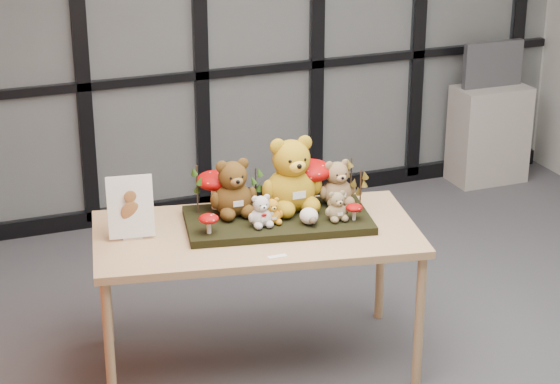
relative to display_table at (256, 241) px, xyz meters
name	(u,v)px	position (x,y,z in m)	size (l,w,h in m)	color
floor	(412,357)	(0.83, -0.27, -0.73)	(5.00, 5.00, 0.00)	#535358
room_shell	(428,64)	(0.83, -0.27, 0.95)	(5.00, 5.00, 5.00)	#B5B2AA
glass_partition	(260,20)	(0.83, 2.20, 0.69)	(4.90, 0.06, 2.78)	#2D383F
display_table	(256,241)	(0.00, 0.00, 0.00)	(1.83, 1.15, 0.80)	tan
diorama_tray	(278,220)	(0.14, 0.04, 0.09)	(0.98, 0.49, 0.04)	black
bear_pooh_yellow	(291,170)	(0.24, 0.11, 0.33)	(0.34, 0.31, 0.45)	#B08615
bear_brown_medium	(233,184)	(-0.07, 0.16, 0.28)	(0.26, 0.24, 0.34)	#4F3311
bear_tan_back	(337,180)	(0.50, 0.09, 0.25)	(0.21, 0.19, 0.28)	olive
bear_small_yellow	(272,209)	(0.08, -0.03, 0.18)	(0.12, 0.11, 0.16)	orange
bear_white_bow	(261,209)	(0.01, -0.04, 0.20)	(0.14, 0.13, 0.19)	silver
bear_beige_small	(337,204)	(0.41, -0.11, 0.20)	(0.14, 0.12, 0.18)	#8D7A52
plush_cream_hedgehog	(309,215)	(0.26, -0.11, 0.16)	(0.07, 0.07, 0.10)	#F1E0CF
mushroom_back_left	(215,188)	(-0.14, 0.27, 0.22)	(0.21, 0.21, 0.23)	#920504
mushroom_back_right	(310,180)	(0.37, 0.16, 0.24)	(0.24, 0.24, 0.27)	#920504
mushroom_front_left	(209,223)	(-0.27, -0.04, 0.16)	(0.10, 0.10, 0.11)	#920504
mushroom_front_right	(354,211)	(0.50, -0.15, 0.16)	(0.09, 0.09, 0.10)	#920504
sprig_green_far_left	(197,189)	(-0.24, 0.24, 0.24)	(0.05, 0.05, 0.27)	#153B0D
sprig_green_mid_left	(220,188)	(-0.11, 0.27, 0.22)	(0.05, 0.05, 0.23)	#153B0D
sprig_dry_far_right	(351,181)	(0.57, 0.06, 0.24)	(0.05, 0.05, 0.27)	brown
sprig_dry_mid_right	(360,191)	(0.57, -0.07, 0.23)	(0.05, 0.05, 0.24)	brown
sprig_green_centre	(256,186)	(0.09, 0.24, 0.21)	(0.05, 0.05, 0.21)	#153B0D
sign_holder	(131,209)	(-0.63, 0.14, 0.22)	(0.24, 0.10, 0.33)	silver
label_card	(277,256)	(-0.01, -0.34, 0.07)	(0.10, 0.03, 0.00)	white
cabinet	(489,134)	(2.70, 1.99, -0.34)	(0.59, 0.34, 0.78)	#ADA49B
monitor	(493,64)	(2.70, 2.01, 0.23)	(0.51, 0.05, 0.36)	#494B51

